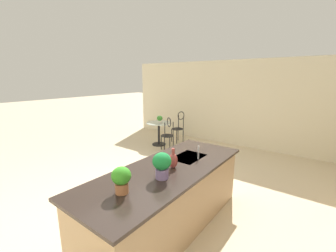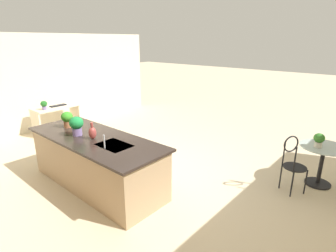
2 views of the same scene
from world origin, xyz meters
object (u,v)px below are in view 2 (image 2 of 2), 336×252
at_px(bistro_table, 322,162).
at_px(keyboard, 58,105).
at_px(writing_desk, 56,115).
at_px(chair_by_island, 293,161).
at_px(potted_plant_on_table, 319,139).
at_px(vase_on_counter, 92,133).
at_px(potted_plant_counter_near, 77,125).
at_px(potted_plant_counter_far, 67,118).
at_px(potted_plant_on_desk, 44,105).

distance_m(bistro_table, keyboard, 6.58).
bearing_deg(writing_desk, chair_by_island, -169.96).
relative_size(bistro_table, chair_by_island, 0.77).
relative_size(potted_plant_on_table, vase_on_counter, 0.88).
bearing_deg(potted_plant_on_table, potted_plant_counter_near, 39.68).
bearing_deg(potted_plant_counter_far, potted_plant_counter_near, 166.89).
relative_size(potted_plant_counter_far, vase_on_counter, 1.06).
bearing_deg(bistro_table, potted_plant_counter_far, 34.56).
bearing_deg(vase_on_counter, potted_plant_counter_far, -3.15).
xyz_separation_m(bistro_table, potted_plant_on_table, (0.08, 0.11, 0.44)).
xyz_separation_m(chair_by_island, writing_desk, (6.04, 1.07, -0.06)).
bearing_deg(potted_plant_on_desk, potted_plant_counter_near, 165.51).
height_order(potted_plant_on_table, potted_plant_counter_near, potted_plant_counter_near).
distance_m(chair_by_island, potted_plant_counter_far, 4.13).
bearing_deg(chair_by_island, potted_plant_counter_far, 30.04).
distance_m(potted_plant_counter_near, vase_on_counter, 0.37).
bearing_deg(potted_plant_counter_far, potted_plant_on_table, -145.99).
distance_m(bistro_table, potted_plant_counter_far, 4.73).
xyz_separation_m(writing_desk, potted_plant_counter_near, (-3.05, 1.11, 0.61)).
bearing_deg(chair_by_island, bistro_table, -117.46).
bearing_deg(potted_plant_counter_far, bistro_table, -145.44).
xyz_separation_m(potted_plant_on_table, potted_plant_counter_far, (3.77, 2.55, 0.21)).
height_order(chair_by_island, potted_plant_on_table, chair_by_island).
height_order(chair_by_island, writing_desk, chair_by_island).
bearing_deg(vase_on_counter, chair_by_island, -141.55).
height_order(potted_plant_on_table, vase_on_counter, vase_on_counter).
distance_m(writing_desk, potted_plant_counter_far, 2.75).
xyz_separation_m(writing_desk, potted_plant_on_table, (-6.27, -1.57, 0.38)).
bearing_deg(potted_plant_on_desk, writing_desk, -71.08).
bearing_deg(potted_plant_counter_far, keyboard, -23.18).
relative_size(bistro_table, potted_plant_counter_near, 2.36).
distance_m(bistro_table, writing_desk, 6.58).
distance_m(bistro_table, vase_on_counter, 4.05).
relative_size(chair_by_island, potted_plant_on_table, 4.13).
bearing_deg(bistro_table, keyboard, 13.90).
bearing_deg(chair_by_island, keyboard, 9.09).
relative_size(bistro_table, keyboard, 1.82).
bearing_deg(keyboard, potted_plant_on_desk, 107.28).
distance_m(writing_desk, potted_plant_on_desk, 0.52).
relative_size(potted_plant_counter_near, potted_plant_counter_far, 1.11).
distance_m(keyboard, potted_plant_on_desk, 0.49).
bearing_deg(writing_desk, potted_plant_on_desk, 108.92).
height_order(keyboard, potted_plant_counter_near, potted_plant_counter_near).
xyz_separation_m(potted_plant_on_desk, vase_on_counter, (-3.28, 0.68, 0.15)).
relative_size(keyboard, potted_plant_counter_near, 1.30).
height_order(writing_desk, vase_on_counter, vase_on_counter).
bearing_deg(writing_desk, keyboard, -78.69).
xyz_separation_m(chair_by_island, keyboard, (6.06, 0.97, 0.18)).
relative_size(potted_plant_on_table, potted_plant_on_desk, 1.05).
xyz_separation_m(writing_desk, vase_on_counter, (-3.40, 1.03, 0.52)).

